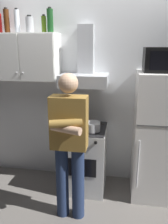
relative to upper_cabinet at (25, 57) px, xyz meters
The scene contains 14 objects.
ground_plane 1.98m from the upper_cabinet, 23.77° to the right, with size 7.00×7.00×0.00m, color slate.
back_wall_tiled 0.97m from the upper_cabinet, 14.86° to the left, with size 4.80×0.10×2.70m, color white.
upper_cabinet is the anchor object (origin of this frame).
stove_oven 1.55m from the upper_cabinet, ahead, with size 0.60×0.62×0.87m.
range_hood 0.81m from the upper_cabinet, ahead, with size 0.60×0.44×0.75m.
refrigerator 2.00m from the upper_cabinet, ahead, with size 0.60×0.62×1.60m.
microwave 1.75m from the upper_cabinet, ahead, with size 0.48×0.37×0.28m.
person_standing 1.35m from the upper_cabinet, 44.26° to the right, with size 0.38×0.33×1.64m.
cooking_pot 1.26m from the upper_cabinet, 14.73° to the right, with size 0.31×0.21×0.11m.
bottle_vodka_clear 0.45m from the upper_cabinet, behind, with size 0.07×0.07×0.30m.
bottle_rum_dark 0.49m from the upper_cabinet, behind, with size 0.07×0.07×0.31m.
bottle_canister_steel 0.41m from the upper_cabinet, ahead, with size 0.10×0.10×0.21m.
bottle_olive_oil 0.49m from the upper_cabinet, ahead, with size 0.06×0.06×0.22m.
bottle_wine_green 0.57m from the upper_cabinet, ahead, with size 0.08×0.08×0.30m.
Camera 1 is at (0.42, -2.58, 1.90)m, focal length 37.37 mm.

